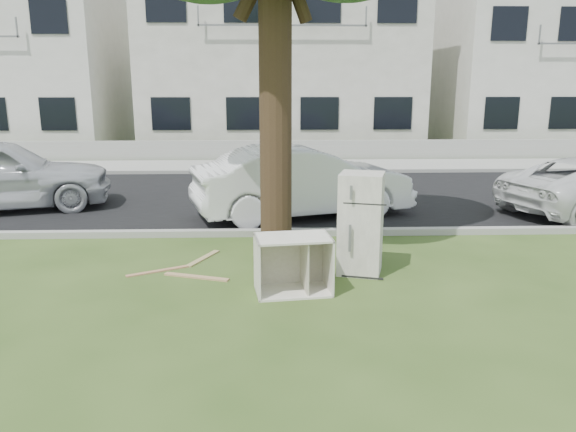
{
  "coord_description": "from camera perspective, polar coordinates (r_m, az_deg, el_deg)",
  "views": [
    {
      "loc": [
        -0.51,
        -7.65,
        2.85
      ],
      "look_at": [
        -0.23,
        0.6,
        0.83
      ],
      "focal_mm": 35.0,
      "sensor_mm": 36.0,
      "label": 1
    }
  ],
  "objects": [
    {
      "name": "plank_c",
      "position": [
        9.25,
        -8.61,
        -4.27
      ],
      "size": [
        0.47,
        0.84,
        0.02
      ],
      "primitive_type": "cube",
      "rotation": [
        0.0,
        0.0,
        1.13
      ],
      "color": "tan",
      "rests_on": "ground"
    },
    {
      "name": "sidewalk",
      "position": [
        18.88,
        -0.36,
        5.09
      ],
      "size": [
        120.0,
        2.8,
        0.01
      ],
      "primitive_type": "cube",
      "color": "gray",
      "rests_on": "ground"
    },
    {
      "name": "plank_a",
      "position": [
        8.8,
        -12.97,
        -5.45
      ],
      "size": [
        0.92,
        0.53,
        0.02
      ],
      "primitive_type": "cube",
      "rotation": [
        0.0,
        0.0,
        0.48
      ],
      "color": "#AC7653",
      "rests_on": "ground"
    },
    {
      "name": "road",
      "position": [
        13.96,
        0.21,
        1.99
      ],
      "size": [
        120.0,
        7.0,
        0.01
      ],
      "primitive_type": "cube",
      "color": "black",
      "rests_on": "ground"
    },
    {
      "name": "kerb_far",
      "position": [
        17.45,
        -0.23,
        4.35
      ],
      "size": [
        120.0,
        0.18,
        0.12
      ],
      "primitive_type": "cube",
      "color": "gray",
      "rests_on": "ground"
    },
    {
      "name": "townhouse_right",
      "position": [
        28.1,
        25.27,
        13.66
      ],
      "size": [
        10.2,
        8.16,
        6.84
      ],
      "color": "silver",
      "rests_on": "ground"
    },
    {
      "name": "townhouse_center",
      "position": [
        25.17,
        -0.8,
        15.75
      ],
      "size": [
        11.22,
        8.16,
        7.44
      ],
      "color": "silver",
      "rests_on": "ground"
    },
    {
      "name": "low_wall",
      "position": [
        20.41,
        -0.48,
        6.72
      ],
      "size": [
        120.0,
        0.15,
        0.7
      ],
      "primitive_type": "cube",
      "color": "gray",
      "rests_on": "ground"
    },
    {
      "name": "kerb_near",
      "position": [
        10.51,
        0.93,
        -1.99
      ],
      "size": [
        120.0,
        0.18,
        0.12
      ],
      "primitive_type": "cube",
      "color": "gray",
      "rests_on": "ground"
    },
    {
      "name": "car_center",
      "position": [
        11.82,
        1.5,
        3.53
      ],
      "size": [
        4.85,
        2.84,
        1.51
      ],
      "primitive_type": "imported",
      "rotation": [
        0.0,
        0.0,
        1.86
      ],
      "color": "silver",
      "rests_on": "ground"
    },
    {
      "name": "cabinet",
      "position": [
        7.66,
        0.51,
        -4.95
      ],
      "size": [
        1.09,
        0.75,
        0.79
      ],
      "primitive_type": "cube",
      "rotation": [
        0.0,
        0.0,
        0.13
      ],
      "color": "white",
      "rests_on": "ground"
    },
    {
      "name": "fridge",
      "position": [
        8.41,
        7.39,
        -0.77
      ],
      "size": [
        0.76,
        0.73,
        1.52
      ],
      "primitive_type": "cube",
      "rotation": [
        0.0,
        0.0,
        -0.27
      ],
      "color": "#B9B5A7",
      "rests_on": "ground"
    },
    {
      "name": "ground",
      "position": [
        8.18,
        1.79,
        -6.64
      ],
      "size": [
        120.0,
        120.0,
        0.0
      ],
      "primitive_type": "plane",
      "color": "#30491A"
    },
    {
      "name": "plank_b",
      "position": [
        8.43,
        -9.29,
        -6.12
      ],
      "size": [
        0.99,
        0.42,
        0.02
      ],
      "primitive_type": "cube",
      "rotation": [
        0.0,
        0.0,
        -0.32
      ],
      "color": "tan",
      "rests_on": "ground"
    }
  ]
}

